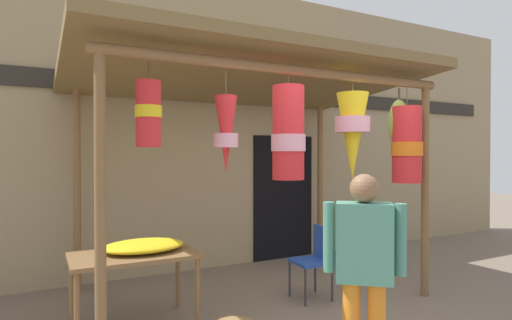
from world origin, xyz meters
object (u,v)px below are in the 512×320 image
display_table (134,261)px  folding_chair (316,256)px  vendor_in_orange (364,262)px  flower_heap_on_table (145,246)px

display_table → folding_chair: folding_chair is taller
vendor_in_orange → display_table: bearing=124.8°
flower_heap_on_table → folding_chair: size_ratio=0.95×
folding_chair → flower_heap_on_table: bearing=175.5°
vendor_in_orange → flower_heap_on_table: bearing=122.2°
flower_heap_on_table → vendor_in_orange: 2.19m
vendor_in_orange → folding_chair: bearing=64.6°
display_table → folding_chair: (2.08, -0.14, -0.15)m
display_table → flower_heap_on_table: (0.11, 0.01, 0.14)m
flower_heap_on_table → vendor_in_orange: (1.16, -1.85, 0.12)m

